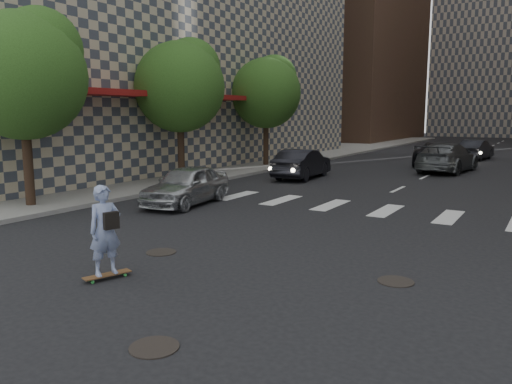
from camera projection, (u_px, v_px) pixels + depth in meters
ground at (197, 282)px, 9.67m from camera, size 160.00×160.00×0.00m
sidewalk_left at (210, 160)px, 33.98m from camera, size 13.00×80.00×0.15m
tree_a at (26, 70)px, 16.45m from camera, size 4.20×4.20×6.60m
tree_b at (182, 83)px, 23.20m from camera, size 4.20×4.20×6.60m
tree_c at (268, 90)px, 29.95m from camera, size 4.20×4.20×6.60m
manhole_a at (154, 347)px, 6.94m from camera, size 0.70×0.70×0.02m
manhole_b at (161, 252)px, 11.71m from camera, size 0.70×0.70×0.02m
manhole_c at (396, 281)px, 9.66m from camera, size 0.70×0.70×0.02m
skateboarder at (105, 231)px, 9.69m from camera, size 0.61×0.96×1.87m
silver_sedan at (186, 185)px, 17.83m from camera, size 2.19×4.32×1.41m
traffic_car_a at (302, 164)px, 25.12m from camera, size 1.91×4.59×1.47m
traffic_car_b at (447, 157)px, 27.86m from camera, size 2.84×5.77×1.61m
traffic_car_c at (437, 154)px, 31.08m from camera, size 3.06×5.56×1.47m
traffic_car_e at (476, 150)px, 35.35m from camera, size 2.00×4.40×1.40m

